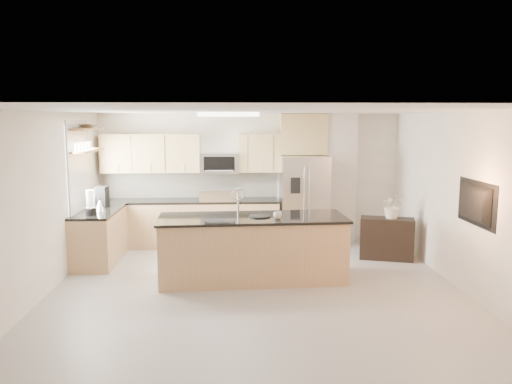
{
  "coord_description": "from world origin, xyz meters",
  "views": [
    {
      "loc": [
        -0.32,
        -6.77,
        2.49
      ],
      "look_at": [
        0.04,
        1.3,
        1.3
      ],
      "focal_mm": 35.0,
      "sensor_mm": 36.0,
      "label": 1
    }
  ],
  "objects_px": {
    "platter": "(260,216)",
    "blender": "(91,204)",
    "coffee_maker": "(102,197)",
    "refrigerator": "(304,201)",
    "bowl": "(87,125)",
    "cup": "(278,215)",
    "island": "(252,248)",
    "microwave": "(219,163)",
    "kettle": "(100,205)",
    "flower_vase": "(393,199)",
    "range": "(220,222)",
    "television": "(471,203)",
    "credenza": "(387,239)"
  },
  "relations": [
    {
      "from": "blender",
      "to": "coffee_maker",
      "type": "xyz_separation_m",
      "value": [
        -0.02,
        0.78,
        -0.01
      ]
    },
    {
      "from": "island",
      "to": "cup",
      "type": "height_order",
      "value": "island"
    },
    {
      "from": "microwave",
      "to": "kettle",
      "type": "height_order",
      "value": "microwave"
    },
    {
      "from": "microwave",
      "to": "island",
      "type": "bearing_deg",
      "value": -76.07
    },
    {
      "from": "blender",
      "to": "coffee_maker",
      "type": "distance_m",
      "value": 0.78
    },
    {
      "from": "blender",
      "to": "flower_vase",
      "type": "relative_size",
      "value": 0.6
    },
    {
      "from": "range",
      "to": "kettle",
      "type": "xyz_separation_m",
      "value": [
        -2.02,
        -1.14,
        0.55
      ]
    },
    {
      "from": "microwave",
      "to": "bowl",
      "type": "xyz_separation_m",
      "value": [
        -2.25,
        -1.02,
        0.75
      ]
    },
    {
      "from": "coffee_maker",
      "to": "platter",
      "type": "bearing_deg",
      "value": -27.49
    },
    {
      "from": "coffee_maker",
      "to": "refrigerator",
      "type": "bearing_deg",
      "value": 10.09
    },
    {
      "from": "cup",
      "to": "television",
      "type": "height_order",
      "value": "television"
    },
    {
      "from": "refrigerator",
      "to": "cup",
      "type": "height_order",
      "value": "refrigerator"
    },
    {
      "from": "microwave",
      "to": "cup",
      "type": "bearing_deg",
      "value": -69.04
    },
    {
      "from": "television",
      "to": "blender",
      "type": "bearing_deg",
      "value": 73.78
    },
    {
      "from": "platter",
      "to": "coffee_maker",
      "type": "xyz_separation_m",
      "value": [
        -2.77,
        1.44,
        0.09
      ]
    },
    {
      "from": "coffee_maker",
      "to": "television",
      "type": "distance_m",
      "value": 6.1
    },
    {
      "from": "credenza",
      "to": "bowl",
      "type": "distance_m",
      "value": 5.63
    },
    {
      "from": "blender",
      "to": "coffee_maker",
      "type": "relative_size",
      "value": 1.13
    },
    {
      "from": "range",
      "to": "platter",
      "type": "xyz_separation_m",
      "value": [
        0.68,
        -2.16,
        0.53
      ]
    },
    {
      "from": "platter",
      "to": "blender",
      "type": "relative_size",
      "value": 0.79
    },
    {
      "from": "bowl",
      "to": "coffee_maker",
      "type": "bearing_deg",
      "value": 49.03
    },
    {
      "from": "television",
      "to": "kettle",
      "type": "bearing_deg",
      "value": 70.32
    },
    {
      "from": "refrigerator",
      "to": "bowl",
      "type": "xyz_separation_m",
      "value": [
        -3.91,
        -0.85,
        1.49
      ]
    },
    {
      "from": "bowl",
      "to": "television",
      "type": "relative_size",
      "value": 0.33
    },
    {
      "from": "microwave",
      "to": "blender",
      "type": "relative_size",
      "value": 1.82
    },
    {
      "from": "bowl",
      "to": "platter",
      "type": "bearing_deg",
      "value": -23.36
    },
    {
      "from": "platter",
      "to": "cup",
      "type": "bearing_deg",
      "value": -32.55
    },
    {
      "from": "bowl",
      "to": "television",
      "type": "distance_m",
      "value": 6.26
    },
    {
      "from": "platter",
      "to": "bowl",
      "type": "relative_size",
      "value": 0.92
    },
    {
      "from": "refrigerator",
      "to": "credenza",
      "type": "height_order",
      "value": "refrigerator"
    },
    {
      "from": "refrigerator",
      "to": "television",
      "type": "xyz_separation_m",
      "value": [
        1.85,
        -3.07,
        0.46
      ]
    },
    {
      "from": "kettle",
      "to": "coffee_maker",
      "type": "bearing_deg",
      "value": 99.32
    },
    {
      "from": "flower_vase",
      "to": "cup",
      "type": "bearing_deg",
      "value": -150.91
    },
    {
      "from": "refrigerator",
      "to": "cup",
      "type": "xyz_separation_m",
      "value": [
        -0.72,
        -2.28,
        0.16
      ]
    },
    {
      "from": "island",
      "to": "kettle",
      "type": "relative_size",
      "value": 13.11
    },
    {
      "from": "cup",
      "to": "television",
      "type": "distance_m",
      "value": 2.71
    },
    {
      "from": "credenza",
      "to": "cup",
      "type": "distance_m",
      "value": 2.5
    },
    {
      "from": "coffee_maker",
      "to": "island",
      "type": "bearing_deg",
      "value": -28.32
    },
    {
      "from": "kettle",
      "to": "bowl",
      "type": "distance_m",
      "value": 1.4
    },
    {
      "from": "credenza",
      "to": "refrigerator",
      "type": "bearing_deg",
      "value": 158.13
    },
    {
      "from": "kettle",
      "to": "microwave",
      "type": "bearing_deg",
      "value": 32.0
    },
    {
      "from": "range",
      "to": "coffee_maker",
      "type": "xyz_separation_m",
      "value": [
        -2.09,
        -0.71,
        0.62
      ]
    },
    {
      "from": "island",
      "to": "platter",
      "type": "height_order",
      "value": "island"
    },
    {
      "from": "kettle",
      "to": "bowl",
      "type": "xyz_separation_m",
      "value": [
        -0.23,
        0.25,
        1.36
      ]
    },
    {
      "from": "island",
      "to": "blender",
      "type": "relative_size",
      "value": 7.05
    },
    {
      "from": "refrigerator",
      "to": "bowl",
      "type": "bearing_deg",
      "value": -167.78
    },
    {
      "from": "credenza",
      "to": "microwave",
      "type": "bearing_deg",
      "value": 174.02
    },
    {
      "from": "microwave",
      "to": "cup",
      "type": "relative_size",
      "value": 5.84
    },
    {
      "from": "range",
      "to": "island",
      "type": "distance_m",
      "value": 2.22
    },
    {
      "from": "island",
      "to": "flower_vase",
      "type": "relative_size",
      "value": 4.25
    }
  ]
}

